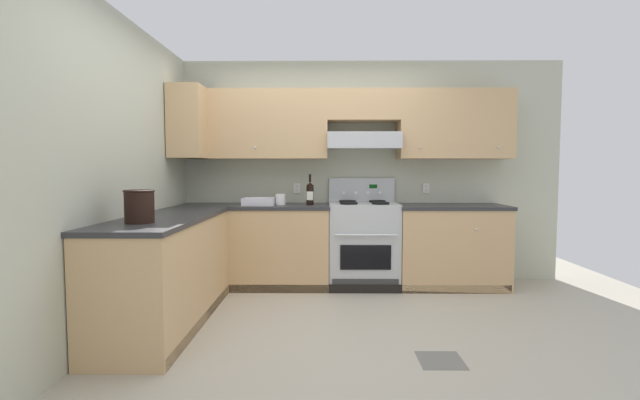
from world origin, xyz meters
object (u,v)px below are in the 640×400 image
Objects in this scene: wine_bottle at (310,193)px; bowl at (259,203)px; paper_towel_roll at (280,199)px; stove at (363,243)px; bucket at (139,206)px.

bowl is at bearing -176.19° from wine_bottle.
paper_towel_roll is (0.23, 0.07, 0.03)m from bowl.
wine_bottle is 0.34m from paper_towel_roll.
stove is 9.94× the size of paper_towel_roll.
stove is 0.82m from wine_bottle.
stove is 1.04m from paper_towel_roll.
bowl is (-0.56, -0.04, -0.11)m from wine_bottle.
bucket is 1.92m from paper_towel_roll.
paper_towel_roll is at bearing 16.69° from bowl.
wine_bottle is 0.98× the size of bowl.
bowl is 1.43× the size of bucket.
stove reaches higher than bucket.
bucket is at bearing -136.08° from stove.
bucket reaches higher than bowl.
bucket is (-0.63, -1.65, 0.10)m from bowl.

